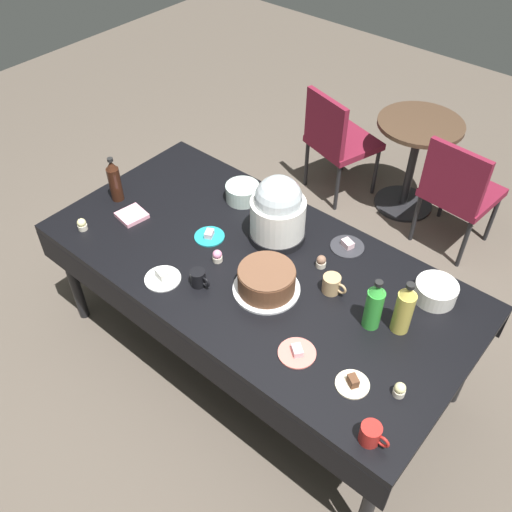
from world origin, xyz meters
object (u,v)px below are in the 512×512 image
ceramic_snack_bowl (436,291)px  dessert_plate_white (163,277)px  dessert_plate_coral (297,352)px  soda_bottle_cola (114,181)px  coffee_mug_red (371,434)px  maroon_chair_right (459,189)px  round_cafe_table (415,150)px  cupcake_cocoa (321,262)px  soda_bottle_ginger_ale (404,309)px  potluck_table (256,272)px  cupcake_berry (217,256)px  maroon_chair_left (337,138)px  cupcake_mint (82,224)px  coffee_mug_tan (332,284)px  slow_cooker (278,211)px  glass_salad_bowl (243,193)px  dessert_plate_teal (209,236)px  soda_bottle_lime_soda (374,305)px  dessert_plate_cream (352,383)px  frosted_layer_cake (267,280)px  dessert_plate_charcoal (347,246)px  cupcake_rose (400,390)px

ceramic_snack_bowl → dessert_plate_white: bearing=-145.1°
dessert_plate_coral → soda_bottle_cola: bearing=171.9°
coffee_mug_red → maroon_chair_right: (-0.55, 2.05, -0.30)m
dessert_plate_coral → round_cafe_table: size_ratio=0.23×
cupcake_cocoa → soda_bottle_ginger_ale: 0.52m
potluck_table → cupcake_berry: bearing=-145.2°
dessert_plate_coral → maroon_chair_left: 2.20m
cupcake_mint → coffee_mug_tan: bearing=20.9°
slow_cooker → maroon_chair_right: (0.44, 1.37, -0.43)m
glass_salad_bowl → ceramic_snack_bowl: size_ratio=0.97×
potluck_table → coffee_mug_tan: 0.42m
dessert_plate_teal → coffee_mug_red: 1.33m
ceramic_snack_bowl → cupcake_mint: ceramic_snack_bowl is taller
maroon_chair_left → maroon_chair_right: (0.97, -0.00, 0.00)m
cupcake_cocoa → soda_bottle_lime_soda: bearing=-22.5°
slow_cooker → maroon_chair_left: 1.54m
cupcake_cocoa → maroon_chair_right: bearing=84.5°
ceramic_snack_bowl → round_cafe_table: ceramic_snack_bowl is taller
cupcake_cocoa → cupcake_mint: 1.28m
potluck_table → soda_bottle_ginger_ale: size_ratio=7.72×
dessert_plate_cream → maroon_chair_left: bearing=125.2°
soda_bottle_lime_soda → potluck_table: bearing=-177.1°
cupcake_cocoa → coffee_mug_tan: bearing=-37.8°
potluck_table → round_cafe_table: size_ratio=3.06×
frosted_layer_cake → dessert_plate_charcoal: 0.52m
glass_salad_bowl → coffee_mug_tan: glass_salad_bowl is taller
coffee_mug_tan → dessert_plate_teal: bearing=-172.4°
glass_salad_bowl → soda_bottle_ginger_ale: 1.18m
dessert_plate_cream → cupcake_cocoa: cupcake_cocoa is taller
dessert_plate_coral → round_cafe_table: dessert_plate_coral is taller
cupcake_rose → frosted_layer_cake: bearing=172.6°
coffee_mug_red → dessert_plate_white: bearing=176.5°
potluck_table → dessert_plate_charcoal: bearing=54.4°
slow_cooker → round_cafe_table: bearing=90.2°
soda_bottle_cola → potluck_table: bearing=6.4°
dessert_plate_white → round_cafe_table: 2.23m
coffee_mug_tan → cupcake_mint: bearing=-159.1°
maroon_chair_right → dessert_plate_charcoal: bearing=-95.3°
dessert_plate_charcoal → dessert_plate_teal: 0.72m
dessert_plate_teal → maroon_chair_left: maroon_chair_left is taller
coffee_mug_tan → coffee_mug_red: coffee_mug_tan is taller
cupcake_berry → glass_salad_bowl: bearing=117.1°
soda_bottle_ginger_ale → round_cafe_table: size_ratio=0.40×
ceramic_snack_bowl → soda_bottle_cola: 1.79m
slow_cooker → dessert_plate_cream: 0.97m
cupcake_mint → coffee_mug_tan: (1.27, 0.48, 0.01)m
slow_cooker → dessert_plate_coral: size_ratio=2.25×
dessert_plate_charcoal → soda_bottle_ginger_ale: size_ratio=0.62×
cupcake_mint → coffee_mug_tan: size_ratio=0.53×
frosted_layer_cake → dessert_plate_teal: 0.48m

